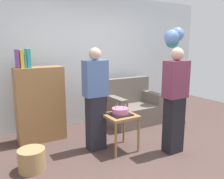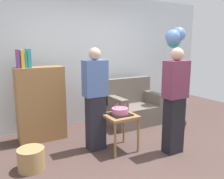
{
  "view_description": "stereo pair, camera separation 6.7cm",
  "coord_description": "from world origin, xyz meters",
  "px_view_note": "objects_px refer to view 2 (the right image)",
  "views": [
    {
      "loc": [
        -2.16,
        -2.47,
        1.67
      ],
      "look_at": [
        -0.26,
        0.7,
        0.95
      ],
      "focal_mm": 36.97,
      "sensor_mm": 36.0,
      "label": 1
    },
    {
      "loc": [
        -2.1,
        -2.5,
        1.67
      ],
      "look_at": [
        -0.26,
        0.7,
        0.95
      ],
      "focal_mm": 36.97,
      "sensor_mm": 36.0,
      "label": 2
    }
  ],
  "objects_px": {
    "bookshelf": "(40,103)",
    "couch": "(133,108)",
    "handbag": "(181,123)",
    "person_blowing_candles": "(95,99)",
    "person_holding_cake": "(175,101)",
    "birthday_cake": "(120,112)",
    "side_table": "(120,120)",
    "wicker_basket": "(31,159)",
    "balloon_bunch": "(175,37)"
  },
  "relations": [
    {
      "from": "side_table",
      "to": "balloon_bunch",
      "type": "distance_m",
      "value": 2.37
    },
    {
      "from": "person_holding_cake",
      "to": "balloon_bunch",
      "type": "height_order",
      "value": "balloon_bunch"
    },
    {
      "from": "person_blowing_candles",
      "to": "wicker_basket",
      "type": "xyz_separation_m",
      "value": [
        -1.04,
        -0.14,
        -0.68
      ]
    },
    {
      "from": "birthday_cake",
      "to": "person_blowing_candles",
      "type": "height_order",
      "value": "person_blowing_candles"
    },
    {
      "from": "birthday_cake",
      "to": "balloon_bunch",
      "type": "height_order",
      "value": "balloon_bunch"
    },
    {
      "from": "birthday_cake",
      "to": "person_holding_cake",
      "type": "height_order",
      "value": "person_holding_cake"
    },
    {
      "from": "person_blowing_candles",
      "to": "person_holding_cake",
      "type": "bearing_deg",
      "value": -33.59
    },
    {
      "from": "bookshelf",
      "to": "person_holding_cake",
      "type": "relative_size",
      "value": 0.99
    },
    {
      "from": "bookshelf",
      "to": "person_blowing_candles",
      "type": "relative_size",
      "value": 0.99
    },
    {
      "from": "person_holding_cake",
      "to": "person_blowing_candles",
      "type": "bearing_deg",
      "value": -17.54
    },
    {
      "from": "wicker_basket",
      "to": "birthday_cake",
      "type": "bearing_deg",
      "value": -3.59
    },
    {
      "from": "couch",
      "to": "balloon_bunch",
      "type": "height_order",
      "value": "balloon_bunch"
    },
    {
      "from": "wicker_basket",
      "to": "balloon_bunch",
      "type": "xyz_separation_m",
      "value": [
        3.18,
        0.65,
        1.67
      ]
    },
    {
      "from": "birthday_cake",
      "to": "balloon_bunch",
      "type": "xyz_separation_m",
      "value": [
        1.83,
        0.73,
        1.18
      ]
    },
    {
      "from": "bookshelf",
      "to": "person_blowing_candles",
      "type": "xyz_separation_m",
      "value": [
        0.67,
        -0.83,
        0.16
      ]
    },
    {
      "from": "person_holding_cake",
      "to": "wicker_basket",
      "type": "bearing_deg",
      "value": 2.17
    },
    {
      "from": "person_holding_cake",
      "to": "bookshelf",
      "type": "bearing_deg",
      "value": -24.94
    },
    {
      "from": "balloon_bunch",
      "to": "wicker_basket",
      "type": "bearing_deg",
      "value": -168.47
    },
    {
      "from": "birthday_cake",
      "to": "handbag",
      "type": "xyz_separation_m",
      "value": [
        1.59,
        0.21,
        -0.54
      ]
    },
    {
      "from": "bookshelf",
      "to": "person_holding_cake",
      "type": "bearing_deg",
      "value": -42.64
    },
    {
      "from": "side_table",
      "to": "person_blowing_candles",
      "type": "bearing_deg",
      "value": 144.7
    },
    {
      "from": "birthday_cake",
      "to": "person_blowing_candles",
      "type": "bearing_deg",
      "value": 144.7
    },
    {
      "from": "side_table",
      "to": "birthday_cake",
      "type": "xyz_separation_m",
      "value": [
        0.0,
        -0.0,
        0.14
      ]
    },
    {
      "from": "person_holding_cake",
      "to": "balloon_bunch",
      "type": "xyz_separation_m",
      "value": [
        1.14,
        1.22,
        0.99
      ]
    },
    {
      "from": "bookshelf",
      "to": "balloon_bunch",
      "type": "relative_size",
      "value": 0.79
    },
    {
      "from": "side_table",
      "to": "balloon_bunch",
      "type": "xyz_separation_m",
      "value": [
        1.83,
        0.73,
        1.32
      ]
    },
    {
      "from": "balloon_bunch",
      "to": "handbag",
      "type": "bearing_deg",
      "value": -113.74
    },
    {
      "from": "side_table",
      "to": "handbag",
      "type": "relative_size",
      "value": 2.1
    },
    {
      "from": "wicker_basket",
      "to": "handbag",
      "type": "height_order",
      "value": "wicker_basket"
    },
    {
      "from": "birthday_cake",
      "to": "wicker_basket",
      "type": "relative_size",
      "value": 0.89
    },
    {
      "from": "person_blowing_candles",
      "to": "wicker_basket",
      "type": "height_order",
      "value": "person_blowing_candles"
    },
    {
      "from": "bookshelf",
      "to": "birthday_cake",
      "type": "distance_m",
      "value": 1.44
    },
    {
      "from": "wicker_basket",
      "to": "person_blowing_candles",
      "type": "bearing_deg",
      "value": 7.64
    },
    {
      "from": "person_blowing_candles",
      "to": "person_holding_cake",
      "type": "distance_m",
      "value": 1.22
    },
    {
      "from": "handbag",
      "to": "person_blowing_candles",
      "type": "bearing_deg",
      "value": 179.42
    },
    {
      "from": "side_table",
      "to": "wicker_basket",
      "type": "distance_m",
      "value": 1.4
    },
    {
      "from": "handbag",
      "to": "bookshelf",
      "type": "bearing_deg",
      "value": 161.79
    },
    {
      "from": "side_table",
      "to": "balloon_bunch",
      "type": "bearing_deg",
      "value": 21.91
    },
    {
      "from": "wicker_basket",
      "to": "balloon_bunch",
      "type": "bearing_deg",
      "value": 11.53
    },
    {
      "from": "bookshelf",
      "to": "side_table",
      "type": "bearing_deg",
      "value": -46.93
    },
    {
      "from": "bookshelf",
      "to": "couch",
      "type": "bearing_deg",
      "value": -2.42
    },
    {
      "from": "couch",
      "to": "person_holding_cake",
      "type": "height_order",
      "value": "person_holding_cake"
    },
    {
      "from": "couch",
      "to": "birthday_cake",
      "type": "xyz_separation_m",
      "value": [
        -0.94,
        -0.97,
        0.3
      ]
    },
    {
      "from": "birthday_cake",
      "to": "handbag",
      "type": "bearing_deg",
      "value": 7.34
    },
    {
      "from": "bookshelf",
      "to": "balloon_bunch",
      "type": "bearing_deg",
      "value": -6.48
    },
    {
      "from": "side_table",
      "to": "wicker_basket",
      "type": "xyz_separation_m",
      "value": [
        -1.36,
        0.09,
        -0.35
      ]
    },
    {
      "from": "person_blowing_candles",
      "to": "balloon_bunch",
      "type": "distance_m",
      "value": 2.41
    },
    {
      "from": "couch",
      "to": "bookshelf",
      "type": "bearing_deg",
      "value": 177.58
    },
    {
      "from": "person_holding_cake",
      "to": "balloon_bunch",
      "type": "relative_size",
      "value": 0.8
    },
    {
      "from": "side_table",
      "to": "handbag",
      "type": "distance_m",
      "value": 1.65
    }
  ]
}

